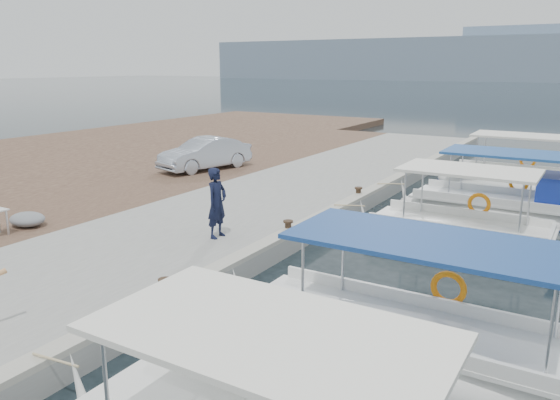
# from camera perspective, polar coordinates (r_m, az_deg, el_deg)

# --- Properties ---
(ground) EXTENTS (400.00, 400.00, 0.00)m
(ground) POSITION_cam_1_polar(r_m,az_deg,el_deg) (14.12, -1.00, -7.03)
(ground) COLOR black
(ground) RESTS_ON ground
(concrete_quay) EXTENTS (6.00, 40.00, 0.50)m
(concrete_quay) POSITION_cam_1_polar(r_m,az_deg,el_deg) (19.62, -0.72, -0.26)
(concrete_quay) COLOR gray
(concrete_quay) RESTS_ON ground
(quay_curb) EXTENTS (0.44, 40.00, 0.12)m
(quay_curb) POSITION_cam_1_polar(r_m,az_deg,el_deg) (18.28, 6.72, -0.41)
(quay_curb) COLOR #AAA797
(quay_curb) RESTS_ON concrete_quay
(cobblestone_strip) EXTENTS (4.00, 40.00, 0.50)m
(cobblestone_strip) POSITION_cam_1_polar(r_m,az_deg,el_deg) (22.58, -11.59, 1.34)
(cobblestone_strip) COLOR #4E3629
(cobblestone_strip) RESTS_ON ground
(land_backing) EXTENTS (16.00, 60.00, 0.48)m
(land_backing) POSITION_cam_1_polar(r_m,az_deg,el_deg) (30.16, -25.81, 3.33)
(land_backing) COLOR #4E3629
(land_backing) RESTS_ON ground
(fishing_caique_b) EXTENTS (7.87, 2.29, 2.83)m
(fishing_caique_b) POSITION_cam_1_polar(r_m,az_deg,el_deg) (10.28, 13.68, -15.11)
(fishing_caique_b) COLOR white
(fishing_caique_b) RESTS_ON ground
(fishing_caique_c) EXTENTS (6.17, 2.33, 2.83)m
(fishing_caique_c) POSITION_cam_1_polar(r_m,az_deg,el_deg) (16.68, 18.11, -3.97)
(fishing_caique_c) COLOR white
(fishing_caique_c) RESTS_ON ground
(fishing_caique_d) EXTENTS (7.32, 2.41, 2.83)m
(fishing_caique_d) POSITION_cam_1_polar(r_m,az_deg,el_deg) (20.19, 22.50, -1.11)
(fishing_caique_d) COLOR white
(fishing_caique_d) RESTS_ON ground
(fishing_caique_e) EXTENTS (6.59, 2.36, 2.83)m
(fishing_caique_e) POSITION_cam_1_polar(r_m,az_deg,el_deg) (25.34, 23.30, 1.55)
(fishing_caique_e) COLOR white
(fishing_caique_e) RESTS_ON ground
(mooring_bollards) EXTENTS (0.28, 20.28, 0.33)m
(mooring_bollards) POSITION_cam_1_polar(r_m,az_deg,el_deg) (15.29, 0.85, -2.64)
(mooring_bollards) COLOR black
(mooring_bollards) RESTS_ON concrete_quay
(fisherman) EXTENTS (0.48, 0.71, 1.92)m
(fisherman) POSITION_cam_1_polar(r_m,az_deg,el_deg) (14.72, -6.60, -0.30)
(fisherman) COLOR black
(fisherman) RESTS_ON concrete_quay
(parked_car) EXTENTS (2.56, 4.53, 1.41)m
(parked_car) POSITION_cam_1_polar(r_m,az_deg,el_deg) (24.69, -7.84, 4.82)
(parked_car) COLOR #ABB4C3
(parked_car) RESTS_ON cobblestone_strip
(tarp_bundle) EXTENTS (1.10, 0.90, 0.40)m
(tarp_bundle) POSITION_cam_1_polar(r_m,az_deg,el_deg) (17.46, -24.90, -1.83)
(tarp_bundle) COLOR slate
(tarp_bundle) RESTS_ON cobblestone_strip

